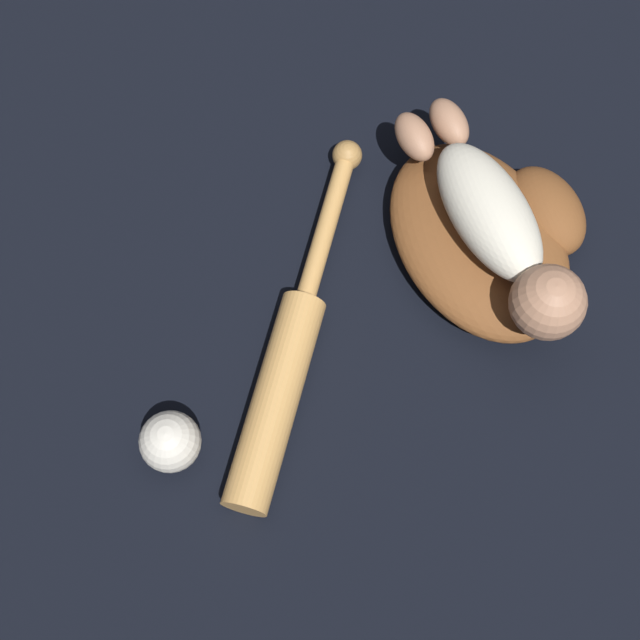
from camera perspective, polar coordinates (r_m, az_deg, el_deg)
The scene contains 5 objects.
ground_plane at distance 1.26m, azimuth 8.43°, elevation 2.90°, with size 6.00×6.00×0.00m, color black.
baseball_glove at distance 1.26m, azimuth 10.81°, elevation 5.38°, with size 0.35×0.30×0.08m.
baby_figure at distance 1.17m, azimuth 11.38°, elevation 5.81°, with size 0.39×0.15×0.10m.
baseball_bat at distance 1.17m, azimuth -2.09°, elevation -2.51°, with size 0.39×0.44×0.06m.
baseball at distance 1.15m, azimuth -9.67°, elevation -7.51°, with size 0.08×0.08×0.08m.
Camera 1 is at (0.33, -0.45, 1.14)m, focal length 50.00 mm.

